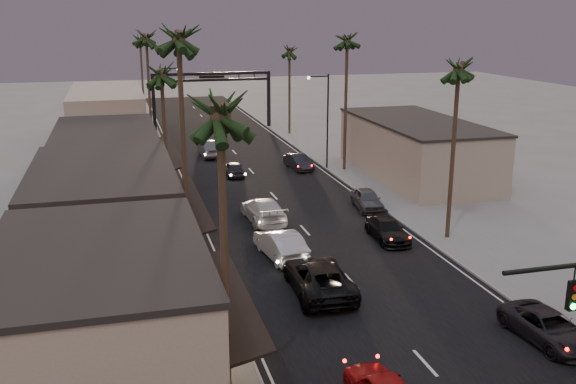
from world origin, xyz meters
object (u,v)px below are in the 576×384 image
arch (212,86)px  palm_ra (459,62)px  oncoming_pickup (319,277)px  curbside_near (548,327)px  streetlight_left (164,101)px  palm_la (220,103)px  palm_lc (161,69)px  palm_rc (289,48)px  curbside_black (387,229)px  palm_far (140,37)px  oncoming_silver (281,244)px  palm_rb (347,36)px  streetlight_right (325,114)px  palm_lb (178,32)px  palm_ld (146,34)px

arch → palm_ra: (8.60, -46.00, 5.91)m
oncoming_pickup → curbside_near: 11.36m
streetlight_left → palm_la: size_ratio=0.68×
palm_lc → palm_rc: bearing=58.4°
curbside_black → curbside_near: bearing=-81.3°
palm_far → oncoming_silver: bearing=-84.3°
palm_rb → oncoming_silver: size_ratio=2.73×
streetlight_right → palm_la: palm_la is taller
palm_lb → oncoming_silver: size_ratio=2.92×
oncoming_pickup → palm_far: bearing=-81.4°
palm_ra → palm_rb: size_ratio=0.93×
oncoming_pickup → streetlight_left: bearing=-80.4°
streetlight_left → curbside_near: size_ratio=1.82×
streetlight_left → curbside_near: (13.12, -47.66, -4.64)m
arch → curbside_black: arch is taller
palm_lb → palm_la: bearing=-90.0°
palm_la → curbside_near: bearing=5.2°
oncoming_pickup → oncoming_silver: (-0.68, 5.50, -0.02)m
palm_la → palm_rc: bearing=72.6°
arch → palm_lb: (-8.60, -48.00, 7.85)m
streetlight_right → palm_ra: palm_ra is taller
arch → palm_rb: size_ratio=1.07×
palm_la → palm_lb: palm_lb is taller
palm_lc → palm_rb: 19.07m
streetlight_right → oncoming_silver: bearing=-114.5°
palm_rc → oncoming_silver: size_ratio=2.35×
streetlight_left → palm_lb: bearing=-92.7°
streetlight_right → curbside_black: bearing=-96.3°
palm_lb → curbside_black: (13.28, 2.85, -12.69)m
palm_ld → oncoming_silver: size_ratio=2.73×
oncoming_silver → curbside_black: (7.55, 1.35, -0.16)m
palm_lc → oncoming_silver: bearing=-65.4°
streetlight_right → oncoming_pickup: streetlight_right is taller
palm_lc → palm_rc: 32.86m
curbside_black → palm_rb: bearing=81.1°
palm_ra → oncoming_silver: 15.61m
oncoming_silver → curbside_black: oncoming_silver is taller
streetlight_right → oncoming_pickup: size_ratio=1.43×
streetlight_right → palm_rb: (1.68, -1.00, 7.09)m
palm_lb → streetlight_left: bearing=87.3°
arch → palm_rc: 11.59m
oncoming_silver → curbside_black: bearing=-176.8°
palm_far → oncoming_pickup: palm_far is taller
curbside_black → arch: bearing=98.6°
arch → palm_lc: palm_lc is taller
streetlight_left → palm_la: palm_la is taller
palm_la → curbside_black: (13.28, 15.85, -10.75)m
palm_far → palm_lb: bearing=-90.3°
palm_lb → palm_ra: bearing=6.6°
palm_lc → palm_ra: bearing=-34.9°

